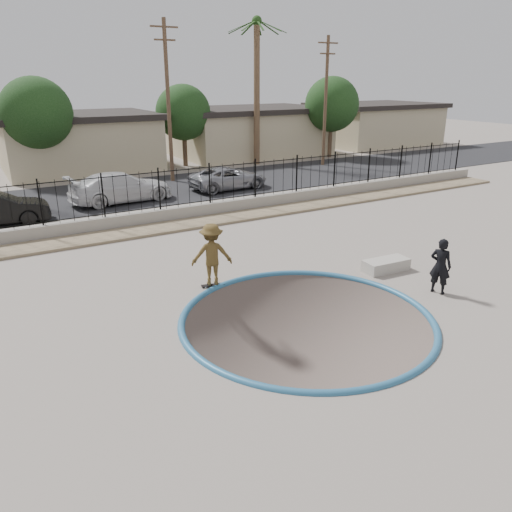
{
  "coord_description": "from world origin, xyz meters",
  "views": [
    {
      "loc": [
        -7.44,
        -10.88,
        6.28
      ],
      "look_at": [
        0.15,
        2.0,
        0.89
      ],
      "focal_mm": 35.0,
      "sensor_mm": 36.0,
      "label": 1
    }
  ],
  "objects_px": {
    "skater": "(212,257)",
    "skateboard": "(213,285)",
    "car_c": "(121,187)",
    "concrete_ledge": "(386,265)",
    "videographer": "(440,266)",
    "car_d": "(228,178)"
  },
  "relations": [
    {
      "from": "videographer",
      "to": "car_d",
      "type": "xyz_separation_m",
      "value": [
        1.38,
        16.56,
        -0.19
      ]
    },
    {
      "from": "skater",
      "to": "skateboard",
      "type": "relative_size",
      "value": 2.59
    },
    {
      "from": "videographer",
      "to": "car_c",
      "type": "relative_size",
      "value": 0.32
    },
    {
      "from": "videographer",
      "to": "car_c",
      "type": "xyz_separation_m",
      "value": [
        -4.98,
        16.56,
        -0.06
      ]
    },
    {
      "from": "concrete_ledge",
      "to": "videographer",
      "type": "bearing_deg",
      "value": -88.7
    },
    {
      "from": "skateboard",
      "to": "car_c",
      "type": "distance_m",
      "value": 12.67
    },
    {
      "from": "videographer",
      "to": "car_d",
      "type": "height_order",
      "value": "videographer"
    },
    {
      "from": "car_c",
      "to": "videographer",
      "type": "bearing_deg",
      "value": -168.2
    },
    {
      "from": "concrete_ledge",
      "to": "skateboard",
      "type": "bearing_deg",
      "value": 162.82
    },
    {
      "from": "skater",
      "to": "car_c",
      "type": "relative_size",
      "value": 0.37
    },
    {
      "from": "skater",
      "to": "concrete_ledge",
      "type": "bearing_deg",
      "value": -176.64
    },
    {
      "from": "car_c",
      "to": "car_d",
      "type": "relative_size",
      "value": 1.15
    },
    {
      "from": "car_c",
      "to": "skateboard",
      "type": "bearing_deg",
      "value": 171.46
    },
    {
      "from": "concrete_ledge",
      "to": "car_d",
      "type": "relative_size",
      "value": 0.34
    },
    {
      "from": "skateboard",
      "to": "car_c",
      "type": "bearing_deg",
      "value": 100.39
    },
    {
      "from": "concrete_ledge",
      "to": "car_d",
      "type": "bearing_deg",
      "value": 84.34
    },
    {
      "from": "videographer",
      "to": "car_d",
      "type": "bearing_deg",
      "value": -29.62
    },
    {
      "from": "skater",
      "to": "car_c",
      "type": "xyz_separation_m",
      "value": [
        0.79,
        12.62,
        -0.17
      ]
    },
    {
      "from": "skateboard",
      "to": "car_d",
      "type": "relative_size",
      "value": 0.16
    },
    {
      "from": "skateboard",
      "to": "concrete_ledge",
      "type": "relative_size",
      "value": 0.47
    },
    {
      "from": "skateboard",
      "to": "videographer",
      "type": "xyz_separation_m",
      "value": [
        5.77,
        -3.94,
        0.82
      ]
    },
    {
      "from": "videographer",
      "to": "skater",
      "type": "bearing_deg",
      "value": 30.84
    }
  ]
}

